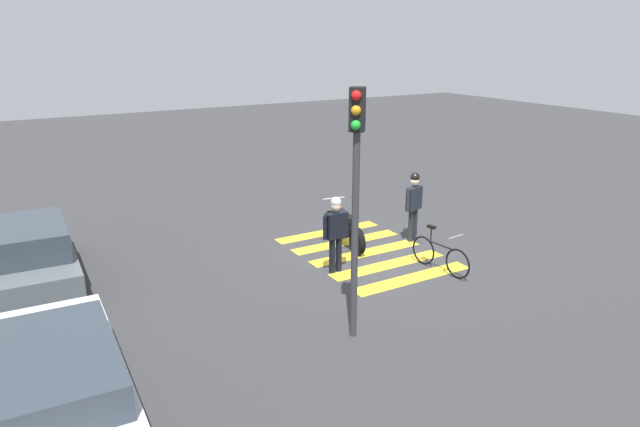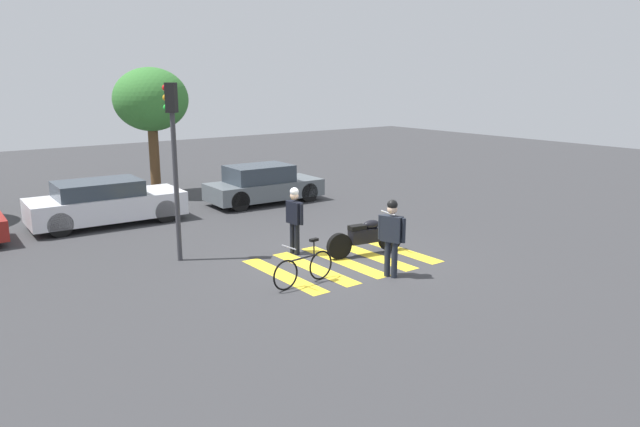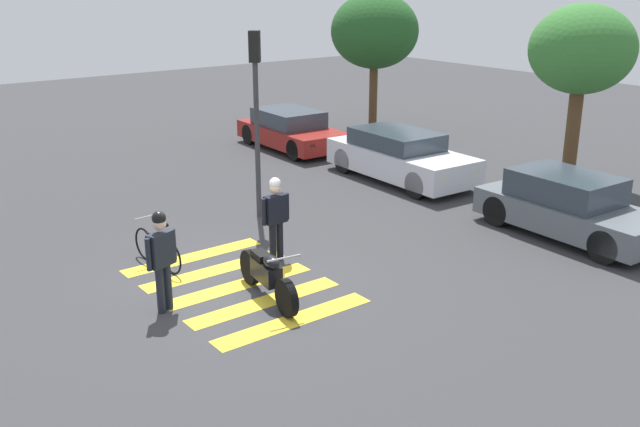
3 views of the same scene
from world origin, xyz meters
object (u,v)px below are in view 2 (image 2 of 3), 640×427
(officer_by_motorcycle, at_px, (295,216))
(officer_on_foot, at_px, (392,232))
(leaning_bicycle, at_px, (304,268))
(car_white_van, at_px, (105,203))
(traffic_light_pole, at_px, (173,144))
(police_motorcycle, at_px, (365,237))
(car_grey_coupe, at_px, (263,185))

(officer_by_motorcycle, bearing_deg, officer_on_foot, -75.44)
(leaning_bicycle, xyz_separation_m, car_white_van, (-1.74, 8.23, 0.30))
(officer_on_foot, bearing_deg, car_white_van, 112.02)
(leaning_bicycle, height_order, officer_on_foot, officer_on_foot)
(car_white_van, distance_m, traffic_light_pole, 5.39)
(officer_by_motorcycle, xyz_separation_m, traffic_light_pole, (-2.63, 1.28, 1.91))
(police_motorcycle, xyz_separation_m, officer_by_motorcycle, (-1.41, 1.15, 0.55))
(leaning_bicycle, bearing_deg, traffic_light_pole, 113.80)
(car_white_van, bearing_deg, officer_by_motorcycle, -64.79)
(leaning_bicycle, distance_m, officer_on_foot, 2.15)
(officer_by_motorcycle, bearing_deg, leaning_bicycle, -119.47)
(traffic_light_pole, bearing_deg, car_grey_coupe, 41.47)
(police_motorcycle, bearing_deg, car_white_van, 120.51)
(officer_on_foot, xyz_separation_m, officer_by_motorcycle, (-0.73, 2.82, -0.05))
(police_motorcycle, height_order, car_white_van, car_white_van)
(police_motorcycle, xyz_separation_m, car_grey_coupe, (1.29, 7.13, 0.20))
(police_motorcycle, relative_size, officer_by_motorcycle, 1.26)
(leaning_bicycle, xyz_separation_m, officer_by_motorcycle, (1.16, 2.06, 0.63))
(officer_on_foot, bearing_deg, leaning_bicycle, 158.00)
(police_motorcycle, xyz_separation_m, officer_on_foot, (-0.68, -1.68, 0.59))
(police_motorcycle, relative_size, car_grey_coupe, 0.52)
(traffic_light_pole, bearing_deg, police_motorcycle, -30.96)
(officer_on_foot, height_order, car_white_van, officer_on_foot)
(officer_by_motorcycle, bearing_deg, car_grey_coupe, 65.76)
(officer_on_foot, height_order, officer_by_motorcycle, officer_on_foot)
(car_white_van, height_order, traffic_light_pole, traffic_light_pole)
(traffic_light_pole, bearing_deg, leaning_bicycle, -66.20)
(car_grey_coupe, xyz_separation_m, traffic_light_pole, (-5.33, -4.71, 2.25))
(leaning_bicycle, xyz_separation_m, car_grey_coupe, (3.86, 8.04, 0.29))
(leaning_bicycle, height_order, car_white_van, car_white_van)
(police_motorcycle, bearing_deg, officer_on_foot, -111.95)
(car_grey_coupe, bearing_deg, police_motorcycle, -100.23)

